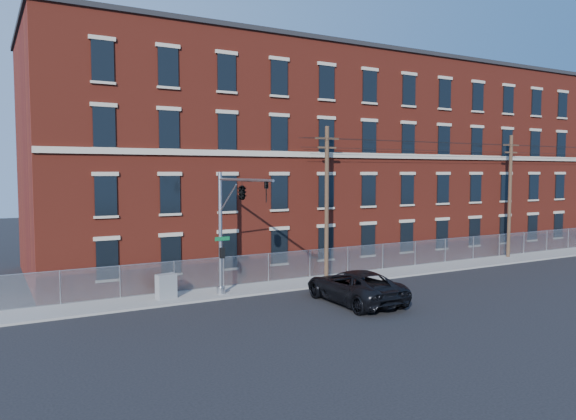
# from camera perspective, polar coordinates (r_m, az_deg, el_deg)

# --- Properties ---
(ground) EXTENTS (140.00, 140.00, 0.00)m
(ground) POSITION_cam_1_polar(r_m,az_deg,el_deg) (31.08, 6.67, -9.28)
(ground) COLOR black
(ground) RESTS_ON ground
(sidewalk) EXTENTS (65.00, 3.00, 0.12)m
(sidewalk) POSITION_cam_1_polar(r_m,az_deg,el_deg) (42.51, 15.87, -5.73)
(sidewalk) COLOR gray
(sidewalk) RESTS_ON ground
(mill_building) EXTENTS (55.30, 14.32, 16.30)m
(mill_building) POSITION_cam_1_polar(r_m,az_deg,el_deg) (48.62, 8.54, 5.16)
(mill_building) COLOR maroon
(mill_building) RESTS_ON ground
(chain_link_fence) EXTENTS (59.06, 0.06, 1.85)m
(chain_link_fence) POSITION_cam_1_polar(r_m,az_deg,el_deg) (43.27, 14.67, -4.20)
(chain_link_fence) COLOR #A5A8AD
(chain_link_fence) RESTS_ON ground
(traffic_signal_mast) EXTENTS (0.90, 6.75, 7.00)m
(traffic_signal_mast) POSITION_cam_1_polar(r_m,az_deg,el_deg) (29.18, -5.38, 0.56)
(traffic_signal_mast) COLOR #9EA0A5
(traffic_signal_mast) RESTS_ON ground
(utility_pole_near) EXTENTS (1.80, 0.28, 10.00)m
(utility_pole_near) POSITION_cam_1_polar(r_m,az_deg,el_deg) (36.04, 4.07, 1.14)
(utility_pole_near) COLOR #4F3927
(utility_pole_near) RESTS_ON ground
(utility_pole_mid) EXTENTS (1.80, 0.28, 10.00)m
(utility_pole_mid) POSITION_cam_1_polar(r_m,az_deg,el_deg) (48.34, 22.18, 1.58)
(utility_pole_mid) COLOR #4F3927
(utility_pole_mid) RESTS_ON ground
(overhead_wires) EXTENTS (40.00, 0.62, 0.62)m
(overhead_wires) POSITION_cam_1_polar(r_m,az_deg,el_deg) (48.35, 22.30, 6.06)
(overhead_wires) COLOR black
(overhead_wires) RESTS_ON ground
(pickup_truck) EXTENTS (3.10, 6.55, 1.81)m
(pickup_truck) POSITION_cam_1_polar(r_m,az_deg,el_deg) (30.20, 6.96, -7.92)
(pickup_truck) COLOR black
(pickup_truck) RESTS_ON ground
(utility_cabinet) EXTENTS (1.17, 0.74, 1.36)m
(utility_cabinet) POSITION_cam_1_polar(r_m,az_deg,el_deg) (31.23, -12.63, -7.78)
(utility_cabinet) COLOR slate
(utility_cabinet) RESTS_ON sidewalk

